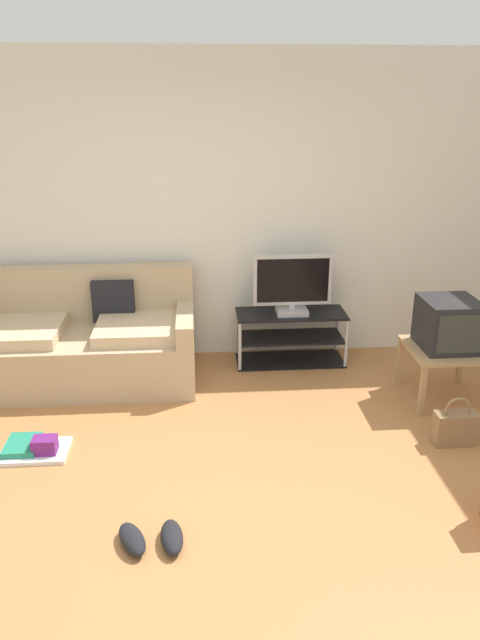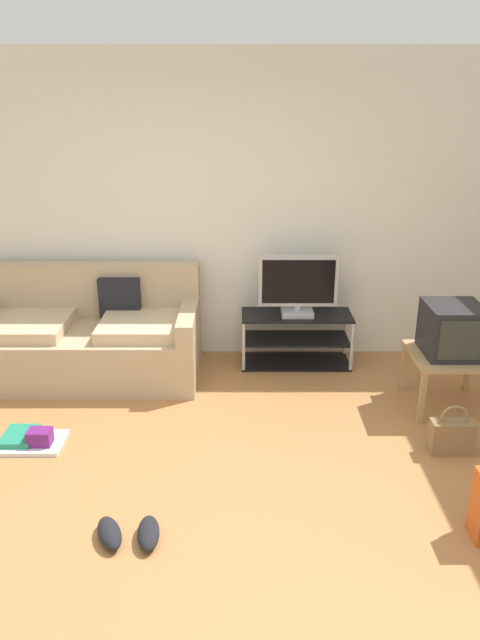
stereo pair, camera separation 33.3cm
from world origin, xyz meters
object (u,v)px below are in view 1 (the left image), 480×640
(side_table, at_px, (445,355))
(crt_tv, at_px, (448,324))
(floor_tray, at_px, (34,448))
(sneakers_pair, at_px, (152,538))
(couch, at_px, (83,342))
(handbag, at_px, (455,427))
(flat_tv, at_px, (292,285))
(tv_stand, at_px, (290,337))

(side_table, xyz_separation_m, crt_tv, (0.00, 0.02, 0.26))
(side_table, height_order, floor_tray, side_table)
(sneakers_pair, distance_m, floor_tray, 1.30)
(couch, distance_m, crt_tv, 3.00)
(handbag, xyz_separation_m, floor_tray, (-2.93, 0.09, -0.09))
(couch, bearing_deg, side_table, -11.65)
(couch, bearing_deg, sneakers_pair, -71.88)
(couch, bearing_deg, handbag, -24.68)
(flat_tv, distance_m, sneakers_pair, 2.68)
(couch, xyz_separation_m, handbag, (2.76, -1.27, -0.21))
(sneakers_pair, relative_size, floor_tray, 0.89)
(handbag, height_order, floor_tray, handbag)
(crt_tv, relative_size, handbag, 1.23)
(sneakers_pair, bearing_deg, handbag, 22.90)
(side_table, height_order, handbag, side_table)
(couch, distance_m, tv_stand, 1.84)
(handbag, bearing_deg, couch, 155.32)
(tv_stand, bearing_deg, couch, -173.50)
(tv_stand, distance_m, crt_tv, 1.42)
(crt_tv, bearing_deg, flat_tv, 145.10)
(tv_stand, bearing_deg, sneakers_pair, -115.52)
(tv_stand, bearing_deg, handbag, -57.50)
(tv_stand, xyz_separation_m, crt_tv, (1.11, -0.80, 0.40))
(tv_stand, xyz_separation_m, side_table, (1.11, -0.81, 0.15))
(crt_tv, bearing_deg, sneakers_pair, -145.14)
(floor_tray, bearing_deg, tv_stand, 34.88)
(crt_tv, relative_size, floor_tray, 0.99)
(side_table, relative_size, floor_tray, 1.30)
(tv_stand, xyz_separation_m, sneakers_pair, (-1.12, -2.35, -0.19))
(couch, height_order, crt_tv, couch)
(floor_tray, bearing_deg, handbag, -1.80)
(handbag, height_order, sneakers_pair, handbag)
(tv_stand, distance_m, handbag, 1.76)
(side_table, bearing_deg, tv_stand, 143.79)
(sneakers_pair, bearing_deg, side_table, 34.58)
(side_table, relative_size, handbag, 1.63)
(tv_stand, bearing_deg, crt_tv, -35.67)
(tv_stand, bearing_deg, flat_tv, -90.00)
(handbag, bearing_deg, sneakers_pair, -157.10)
(handbag, bearing_deg, side_table, 75.89)
(couch, relative_size, flat_tv, 2.74)
(tv_stand, xyz_separation_m, flat_tv, (-0.00, -0.02, 0.51))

